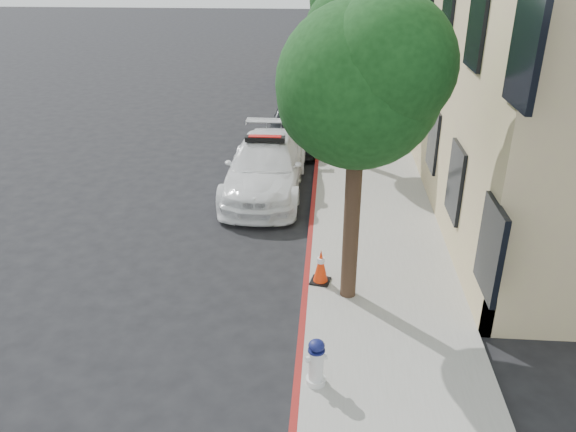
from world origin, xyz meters
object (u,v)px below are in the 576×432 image
at_px(fire_hydrant, 316,363).
at_px(traffic_cone, 321,266).
at_px(police_car, 266,166).
at_px(parked_car_far, 308,68).
at_px(parked_car_mid, 295,124).

bearing_deg(fire_hydrant, traffic_cone, 70.79).
relative_size(police_car, fire_hydrant, 6.41).
distance_m(parked_car_far, traffic_cone, 19.54).
height_order(police_car, fire_hydrant, police_car).
xyz_separation_m(police_car, fire_hydrant, (1.69, -8.00, -0.21)).
distance_m(parked_car_far, fire_hydrant, 22.52).
bearing_deg(parked_car_mid, fire_hydrant, -82.88).
relative_size(police_car, traffic_cone, 7.09).
height_order(police_car, parked_car_mid, police_car).
xyz_separation_m(police_car, parked_car_far, (0.54, 14.49, 0.06)).
bearing_deg(parked_car_mid, traffic_cone, -81.20).
bearing_deg(police_car, parked_car_far, 88.09).
bearing_deg(traffic_cone, police_car, 108.58).
xyz_separation_m(parked_car_far, fire_hydrant, (1.15, -22.49, -0.27)).
relative_size(police_car, parked_car_far, 1.05).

